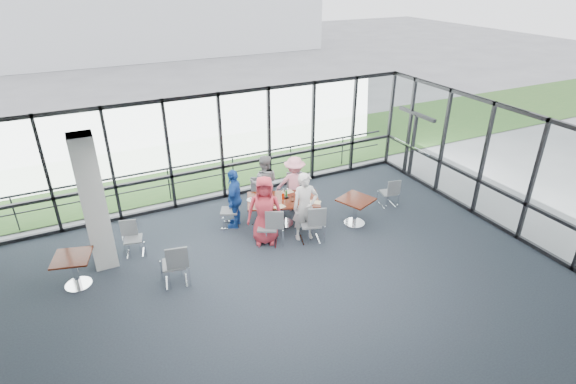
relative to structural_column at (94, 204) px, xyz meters
name	(u,v)px	position (x,y,z in m)	size (l,w,h in m)	color
floor	(302,294)	(3.60, -3.00, -1.61)	(12.00, 10.00, 0.02)	#212630
ceiling	(304,155)	(3.60, -3.00, 1.60)	(12.00, 10.00, 0.04)	white
curtain_wall_back	(221,147)	(3.60, 2.00, 0.00)	(12.00, 0.10, 3.20)	white
curtain_wall_right	(515,174)	(9.60, -3.00, 0.00)	(0.10, 10.00, 3.20)	white
exit_door	(413,146)	(9.60, 0.75, -0.55)	(0.12, 1.60, 2.10)	black
structural_column	(94,204)	(0.00, 0.00, 0.00)	(0.50, 0.50, 3.20)	silver
apron	(183,145)	(3.60, 7.00, -1.62)	(80.00, 70.00, 0.02)	slate
grass_strip	(197,162)	(3.60, 5.00, -1.59)	(80.00, 5.00, 0.01)	#2C5A24
hangar_main	(159,11)	(7.60, 29.00, 1.40)	(24.00, 10.00, 6.00)	silver
guard_rail	(217,175)	(3.60, 2.60, -1.10)	(0.06, 0.06, 12.00)	#2D2D33
main_table	(283,203)	(4.51, -0.19, -0.98)	(2.12, 1.64, 0.75)	#3C170B
side_table_left	(73,262)	(-0.65, -0.58, -0.99)	(0.92, 0.92, 0.75)	#3C170B
side_table_right	(356,203)	(6.25, -1.03, -0.98)	(1.05, 1.05, 0.75)	#3C170B
diner_near_left	(265,210)	(3.73, -0.77, -0.71)	(0.87, 0.57, 1.79)	#BA2F3D
diner_near_right	(305,207)	(4.70, -1.06, -0.70)	(0.65, 0.48, 1.79)	silver
diner_far_left	(264,183)	(4.38, 0.76, -0.76)	(0.81, 0.50, 1.67)	gray
diner_far_right	(295,184)	(5.15, 0.40, -0.79)	(1.04, 0.54, 1.61)	pink
diner_end	(234,198)	(3.33, 0.29, -0.78)	(0.96, 0.53, 1.64)	#1A47A0
chair_main_nl	(268,227)	(3.74, -0.90, -1.12)	(0.47, 0.47, 0.97)	slate
chair_main_nr	(310,224)	(4.77, -1.24, -1.11)	(0.48, 0.48, 0.98)	slate
chair_main_fl	(264,194)	(4.41, 0.90, -1.16)	(0.43, 0.43, 0.87)	slate
chair_main_fr	(300,190)	(5.39, 0.55, -1.12)	(0.47, 0.47, 0.96)	slate
chair_main_end	(229,211)	(3.18, 0.35, -1.15)	(0.44, 0.44, 0.91)	slate
chair_spare_la	(174,264)	(1.30, -1.43, -1.10)	(0.49, 0.49, 1.00)	slate
chair_spare_lb	(133,239)	(0.67, 0.11, -1.18)	(0.41, 0.41, 0.84)	slate
chair_spare_r	(388,193)	(7.68, -0.59, -1.18)	(0.41, 0.41, 0.84)	slate
plate_nl	(263,206)	(3.87, -0.32, -0.84)	(0.27, 0.27, 0.01)	white
plate_nr	(306,204)	(4.93, -0.69, -0.84)	(0.28, 0.28, 0.01)	white
plate_fl	(265,194)	(4.21, 0.30, -0.84)	(0.27, 0.27, 0.01)	white
plate_fr	(299,193)	(5.06, -0.07, -0.84)	(0.24, 0.24, 0.01)	white
plate_end	(252,200)	(3.74, 0.12, -0.84)	(0.26, 0.26, 0.01)	white
tumbler_a	(274,201)	(4.21, -0.29, -0.79)	(0.06, 0.06, 0.13)	white
tumbler_b	(292,199)	(4.67, -0.42, -0.78)	(0.07, 0.07, 0.14)	white
tumbler_c	(283,192)	(4.64, 0.06, -0.77)	(0.08, 0.08, 0.15)	white
tumbler_d	(256,200)	(3.82, -0.03, -0.78)	(0.07, 0.07, 0.14)	white
menu_a	(280,207)	(4.25, -0.53, -0.85)	(0.28, 0.19, 0.00)	beige
menu_b	(315,202)	(5.19, -0.71, -0.85)	(0.29, 0.20, 0.00)	beige
menu_c	(288,192)	(4.80, 0.14, -0.85)	(0.29, 0.21, 0.00)	beige
condiment_caddy	(287,198)	(4.62, -0.18, -0.83)	(0.10, 0.07, 0.04)	black
ketchup_bottle	(283,196)	(4.51, -0.19, -0.76)	(0.06, 0.06, 0.18)	#B61B00
green_bottle	(286,194)	(4.63, -0.13, -0.75)	(0.05, 0.05, 0.20)	#1D6924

